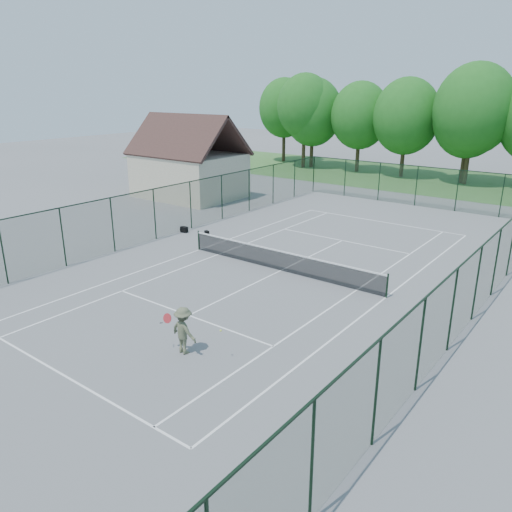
% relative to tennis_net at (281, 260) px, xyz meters
% --- Properties ---
extents(ground, '(140.00, 140.00, 0.00)m').
position_rel_tennis_net_xyz_m(ground, '(0.00, 0.00, -0.58)').
color(ground, slate).
rests_on(ground, ground).
extents(grass_far, '(80.00, 16.00, 0.01)m').
position_rel_tennis_net_xyz_m(grass_far, '(0.00, 30.00, -0.57)').
color(grass_far, '#437634').
rests_on(grass_far, ground).
extents(court_lines, '(11.05, 23.85, 0.01)m').
position_rel_tennis_net_xyz_m(court_lines, '(0.00, 0.00, -0.57)').
color(court_lines, white).
rests_on(court_lines, ground).
extents(tennis_net, '(11.08, 0.08, 1.10)m').
position_rel_tennis_net_xyz_m(tennis_net, '(0.00, 0.00, 0.00)').
color(tennis_net, black).
rests_on(tennis_net, ground).
extents(fence_enclosure, '(18.05, 36.05, 3.02)m').
position_rel_tennis_net_xyz_m(fence_enclosure, '(0.00, 0.00, 0.98)').
color(fence_enclosure, '#1B3B25').
rests_on(fence_enclosure, ground).
extents(utility_building, '(8.60, 6.27, 6.63)m').
position_rel_tennis_net_xyz_m(utility_building, '(-16.00, 10.00, 2.54)').
color(utility_building, beige).
rests_on(utility_building, ground).
extents(tree_line_far, '(39.40, 6.40, 9.70)m').
position_rel_tennis_net_xyz_m(tree_line_far, '(0.00, 30.00, 5.42)').
color(tree_line_far, '#3F301D').
rests_on(tree_line_far, ground).
extents(sports_bag_a, '(0.47, 0.30, 0.36)m').
position_rel_tennis_net_xyz_m(sports_bag_a, '(-8.69, 2.02, -0.40)').
color(sports_bag_a, black).
rests_on(sports_bag_a, ground).
extents(sports_bag_b, '(0.38, 0.32, 0.26)m').
position_rel_tennis_net_xyz_m(sports_bag_b, '(-7.18, 2.47, -0.45)').
color(sports_bag_b, black).
rests_on(sports_bag_b, ground).
extents(tennis_player, '(2.21, 0.92, 1.66)m').
position_rel_tennis_net_xyz_m(tennis_player, '(1.95, -8.57, 0.26)').
color(tennis_player, '#585D41').
rests_on(tennis_player, ground).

